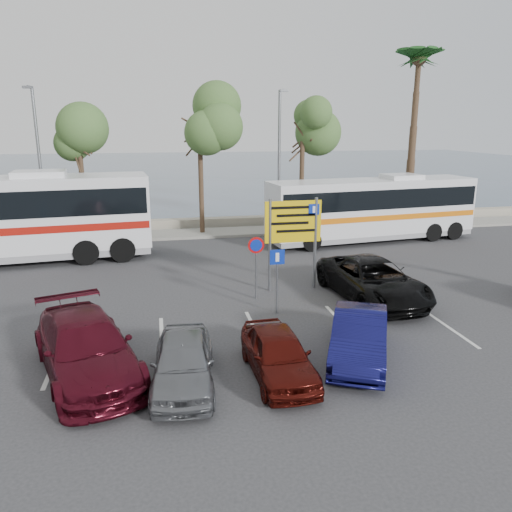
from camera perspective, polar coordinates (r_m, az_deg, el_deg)
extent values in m
plane|color=#303033|center=(16.57, 3.69, -7.47)|extent=(120.00, 120.00, 0.00)
cube|color=gray|center=(29.73, -3.26, 2.73)|extent=(44.00, 2.40, 0.15)
cube|color=gray|center=(31.63, -3.78, 3.87)|extent=(48.00, 0.80, 0.60)
plane|color=#3C5561|center=(75.17, -8.31, 9.84)|extent=(140.00, 140.00, 0.00)
cylinder|color=#382619|center=(29.29, -19.14, 6.92)|extent=(0.28, 0.28, 5.04)
cylinder|color=#382619|center=(29.10, -6.30, 8.15)|extent=(0.28, 0.28, 5.60)
cylinder|color=#382619|center=(30.24, 5.22, 8.02)|extent=(0.28, 0.28, 5.18)
cylinder|color=#382619|center=(32.74, 17.44, 12.17)|extent=(0.48, 0.48, 10.00)
cylinder|color=slate|center=(29.09, -23.44, 9.41)|extent=(0.16, 0.16, 8.00)
cylinder|color=slate|center=(28.64, -24.46, 17.20)|extent=(0.12, 0.90, 0.12)
cube|color=slate|center=(28.14, -24.68, 17.14)|extent=(0.45, 0.25, 0.12)
cylinder|color=slate|center=(29.33, 2.65, 10.62)|extent=(0.16, 0.16, 8.00)
cylinder|color=slate|center=(28.88, 2.97, 18.40)|extent=(0.12, 0.90, 0.12)
cube|color=slate|center=(28.39, 3.23, 18.36)|extent=(0.45, 0.25, 0.12)
cylinder|color=slate|center=(19.00, 1.59, 1.18)|extent=(0.12, 0.12, 3.60)
cylinder|color=slate|center=(19.47, 6.76, 1.42)|extent=(0.12, 0.12, 3.60)
cube|color=#E1B70B|center=(19.02, 4.26, 3.94)|extent=(2.20, 0.06, 1.60)
cube|color=#0C2699|center=(19.13, 6.64, 5.31)|extent=(0.42, 0.01, 0.42)
cylinder|color=slate|center=(18.28, -0.01, -1.63)|extent=(0.07, 0.07, 2.20)
cylinder|color=#B20C0C|center=(18.01, 0.01, 1.24)|extent=(0.60, 0.03, 0.60)
cylinder|color=slate|center=(16.87, 2.39, -3.06)|extent=(0.07, 0.07, 2.20)
cube|color=#0C2699|center=(16.60, 2.44, -0.12)|extent=(0.50, 0.03, 0.50)
cube|color=gray|center=(25.92, -27.21, 0.54)|extent=(13.68, 4.19, 0.62)
cube|color=silver|center=(28.13, 13.12, 5.60)|extent=(11.86, 3.87, 2.86)
cube|color=black|center=(28.06, 13.18, 6.63)|extent=(11.64, 3.88, 1.02)
cube|color=orange|center=(28.21, 13.06, 4.68)|extent=(11.75, 3.88, 0.29)
cube|color=gray|center=(28.39, 12.95, 2.75)|extent=(11.74, 3.83, 0.53)
cube|color=silver|center=(27.94, 13.30, 8.74)|extent=(2.11, 1.78, 0.23)
imported|color=slate|center=(12.63, -8.32, -11.85)|extent=(1.82, 3.85, 1.27)
imported|color=#0F0F46|center=(14.07, 11.71, -8.98)|extent=(2.97, 4.27, 1.33)
imported|color=#490C18|center=(13.65, -18.85, -9.87)|extent=(3.62, 5.61, 1.51)
imported|color=#460E0A|center=(12.94, 2.55, -11.12)|extent=(1.56, 3.64, 1.23)
imported|color=black|center=(18.82, 13.20, -2.66)|extent=(2.96, 5.59, 1.50)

